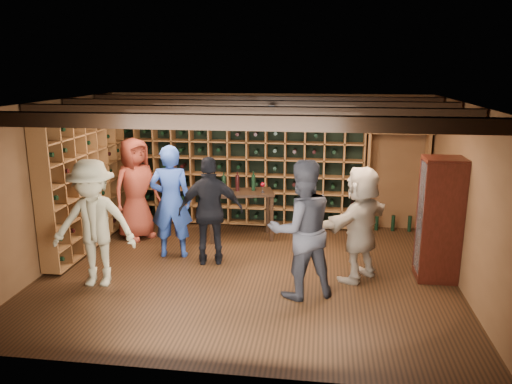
# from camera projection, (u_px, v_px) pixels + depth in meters

# --- Properties ---
(ground) EXTENTS (6.00, 6.00, 0.00)m
(ground) POSITION_uv_depth(u_px,v_px,m) (247.00, 273.00, 7.42)
(ground) COLOR #311B0D
(ground) RESTS_ON ground
(room_shell) EXTENTS (6.00, 6.00, 6.00)m
(room_shell) POSITION_uv_depth(u_px,v_px,m) (247.00, 109.00, 6.87)
(room_shell) COLOR brown
(room_shell) RESTS_ON ground
(wine_rack_back) EXTENTS (4.65, 0.30, 2.20)m
(wine_rack_back) POSITION_uv_depth(u_px,v_px,m) (238.00, 166.00, 9.44)
(wine_rack_back) COLOR brown
(wine_rack_back) RESTS_ON ground
(wine_rack_left) EXTENTS (0.30, 2.65, 2.20)m
(wine_rack_left) POSITION_uv_depth(u_px,v_px,m) (86.00, 180.00, 8.29)
(wine_rack_left) COLOR brown
(wine_rack_left) RESTS_ON ground
(crate_shelf) EXTENTS (1.20, 0.32, 2.07)m
(crate_shelf) POSITION_uv_depth(u_px,v_px,m) (399.00, 148.00, 8.94)
(crate_shelf) COLOR brown
(crate_shelf) RESTS_ON ground
(display_cabinet) EXTENTS (0.55, 0.50, 1.75)m
(display_cabinet) POSITION_uv_depth(u_px,v_px,m) (439.00, 222.00, 7.04)
(display_cabinet) COLOR #37100B
(display_cabinet) RESTS_ON ground
(man_blue_shirt) EXTENTS (0.72, 0.52, 1.82)m
(man_blue_shirt) POSITION_uv_depth(u_px,v_px,m) (171.00, 202.00, 7.90)
(man_blue_shirt) COLOR navy
(man_blue_shirt) RESTS_ON ground
(man_grey_suit) EXTENTS (1.11, 1.00, 1.85)m
(man_grey_suit) POSITION_uv_depth(u_px,v_px,m) (301.00, 229.00, 6.50)
(man_grey_suit) COLOR black
(man_grey_suit) RESTS_ON ground
(guest_red_floral) EXTENTS (0.98, 1.05, 1.80)m
(guest_red_floral) POSITION_uv_depth(u_px,v_px,m) (136.00, 189.00, 8.75)
(guest_red_floral) COLOR maroon
(guest_red_floral) RESTS_ON ground
(guest_woman_black) EXTENTS (1.05, 0.61, 1.69)m
(guest_woman_black) POSITION_uv_depth(u_px,v_px,m) (211.00, 211.00, 7.61)
(guest_woman_black) COLOR black
(guest_woman_black) RESTS_ON ground
(guest_khaki) EXTENTS (1.21, 0.77, 1.79)m
(guest_khaki) POSITION_uv_depth(u_px,v_px,m) (94.00, 224.00, 6.85)
(guest_khaki) COLOR gray
(guest_khaki) RESTS_ON ground
(guest_beige) EXTENTS (1.34, 1.51, 1.66)m
(guest_beige) POSITION_uv_depth(u_px,v_px,m) (360.00, 224.00, 7.05)
(guest_beige) COLOR tan
(guest_beige) RESTS_ON ground
(tasting_table) EXTENTS (1.24, 0.84, 1.14)m
(tasting_table) POSITION_uv_depth(u_px,v_px,m) (240.00, 197.00, 8.76)
(tasting_table) COLOR black
(tasting_table) RESTS_ON ground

